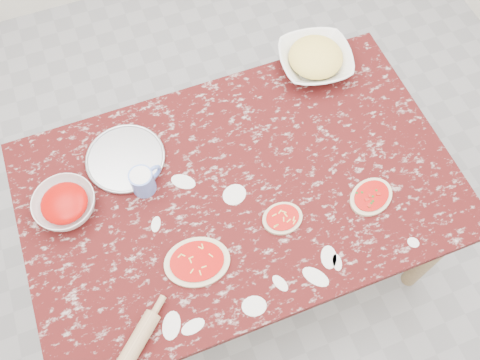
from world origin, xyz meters
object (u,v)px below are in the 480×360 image
object	(u,v)px
cheese_bowl	(315,61)
rolling_pin	(131,352)
sauce_bowl	(65,205)
flour_mug	(143,181)
pizza_tray	(126,159)
worktable	(240,196)

from	to	relation	value
cheese_bowl	rolling_pin	xyz separation A→B (m)	(-1.02, -0.85, -0.01)
sauce_bowl	flour_mug	bearing A→B (deg)	-3.26
pizza_tray	worktable	bearing A→B (deg)	-35.60
pizza_tray	cheese_bowl	distance (m)	0.87
worktable	flour_mug	size ratio (longest dim) A/B	12.71
pizza_tray	sauce_bowl	world-z (taller)	sauce_bowl
pizza_tray	cheese_bowl	bearing A→B (deg)	10.14
cheese_bowl	rolling_pin	world-z (taller)	cheese_bowl
worktable	flour_mug	distance (m)	0.37
pizza_tray	rolling_pin	distance (m)	0.71
flour_mug	rolling_pin	distance (m)	0.59
sauce_bowl	flour_mug	distance (m)	0.29
cheese_bowl	flour_mug	distance (m)	0.87
worktable	pizza_tray	size ratio (longest dim) A/B	5.43
pizza_tray	sauce_bowl	size ratio (longest dim) A/B	1.32
worktable	cheese_bowl	distance (m)	0.66
pizza_tray	cheese_bowl	world-z (taller)	cheese_bowl
worktable	rolling_pin	xyz separation A→B (m)	(-0.53, -0.43, 0.11)
cheese_bowl	flour_mug	xyz separation A→B (m)	(-0.82, -0.29, 0.02)
sauce_bowl	cheese_bowl	xyz separation A→B (m)	(1.11, 0.28, 0.00)
sauce_bowl	rolling_pin	xyz separation A→B (m)	(0.08, -0.57, -0.01)
cheese_bowl	flour_mug	bearing A→B (deg)	-160.31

